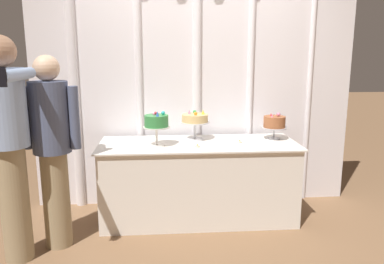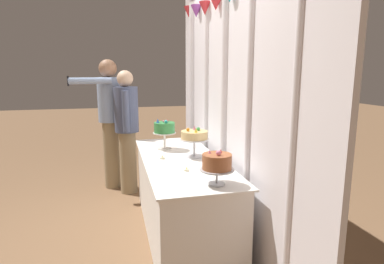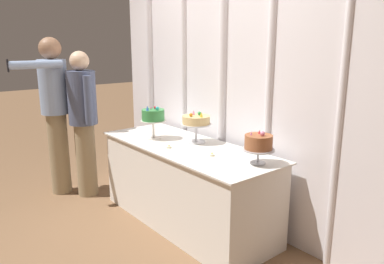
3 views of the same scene
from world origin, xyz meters
The scene contains 10 objects.
ground_plane centered at (0.00, 0.00, 0.00)m, with size 24.00×24.00×0.00m, color #846042.
draped_curtain centered at (-0.05, 0.55, 1.40)m, with size 3.43×0.15×2.72m.
cake_table centered at (0.00, 0.10, 0.39)m, with size 1.94×0.74×0.78m.
cake_display_leftmost centered at (-0.41, 0.00, 1.01)m, with size 0.25×0.25×0.34m.
cake_display_center centered at (-0.02, 0.24, 0.99)m, with size 0.29×0.29×0.31m.
cake_display_rightmost centered at (0.79, 0.21, 0.95)m, with size 0.26×0.26×0.27m.
tealight_far_left centered at (-0.03, -0.08, 0.79)m, with size 0.05×0.05×0.03m.
tealight_near_left centered at (0.40, 0.07, 0.79)m, with size 0.05×0.05×0.03m.
guest_man_pink_jacket centered at (-1.27, -0.36, 0.91)m, with size 0.48×0.33×1.64m.
guest_girl_blue_dress centered at (-1.53, -0.58, 1.01)m, with size 0.47×0.68×1.78m.
Camera 3 is at (2.64, -1.97, 1.72)m, focal length 34.69 mm.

